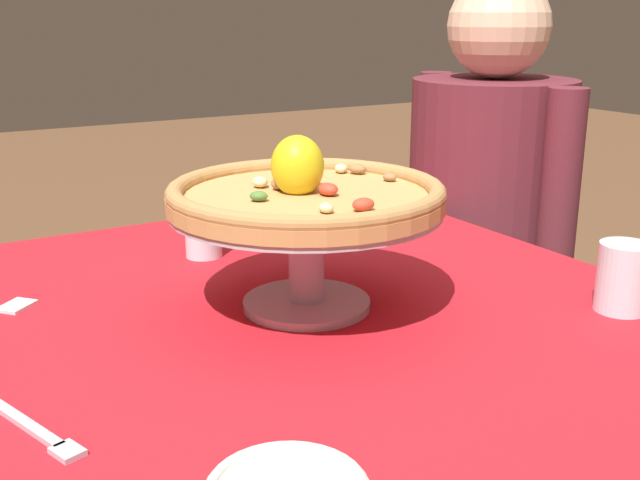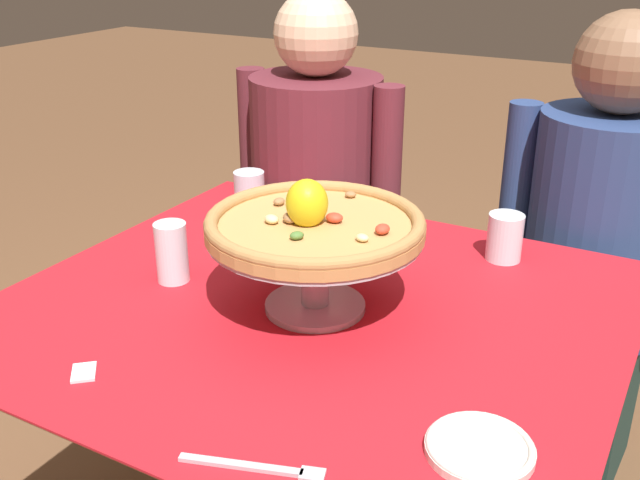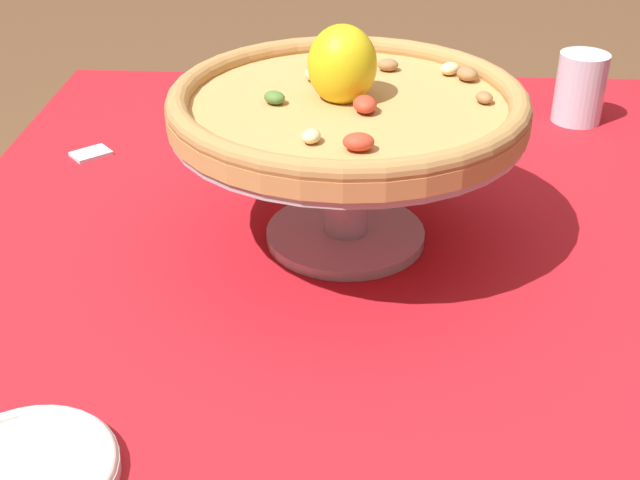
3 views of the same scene
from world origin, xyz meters
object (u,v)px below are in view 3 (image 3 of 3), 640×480
at_px(pizza, 343,101).
at_px(water_glass_back_left, 577,92).
at_px(pizza_stand, 343,158).
at_px(side_plate, 19,472).
at_px(water_glass_side_left, 325,101).
at_px(sugar_packet, 88,153).

distance_m(pizza, water_glass_back_left, 0.51).
relative_size(pizza_stand, side_plate, 2.59).
relative_size(pizza, water_glass_back_left, 3.69).
distance_m(water_glass_back_left, side_plate, 0.95).
height_order(pizza_stand, pizza, pizza).
xyz_separation_m(pizza_stand, water_glass_side_left, (-0.30, -0.03, -0.05)).
distance_m(pizza_stand, water_glass_side_left, 0.30).
height_order(water_glass_side_left, side_plate, water_glass_side_left).
xyz_separation_m(water_glass_back_left, side_plate, (0.75, -0.58, -0.04)).
height_order(pizza_stand, water_glass_back_left, pizza_stand).
height_order(side_plate, sugar_packet, side_plate).
bearing_deg(pizza_stand, water_glass_back_left, 137.54).
height_order(pizza_stand, sugar_packet, pizza_stand).
relative_size(pizza_stand, water_glass_side_left, 3.17).
height_order(water_glass_back_left, side_plate, water_glass_back_left).
distance_m(pizza_stand, sugar_packet, 0.43).
bearing_deg(water_glass_side_left, side_plate, -16.82).
bearing_deg(sugar_packet, water_glass_side_left, 105.10).
bearing_deg(side_plate, pizza_stand, 148.06).
bearing_deg(water_glass_back_left, side_plate, -37.47).
height_order(pizza_stand, side_plate, pizza_stand).
bearing_deg(pizza, water_glass_side_left, -173.70).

